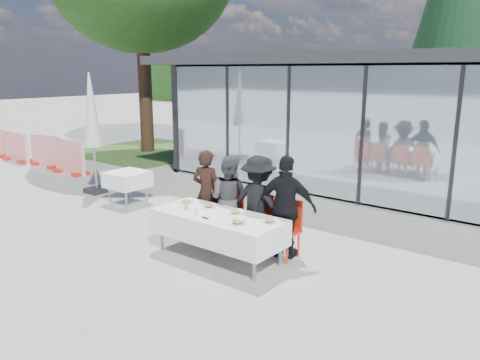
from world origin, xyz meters
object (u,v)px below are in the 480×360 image
object	(u,v)px
diner_c	(258,203)
juice_bottle	(186,205)
folded_eyeglasses	(205,218)
diner_chair_c	(259,219)
diner_d	(286,207)
plate_c	(236,212)
dining_table	(218,227)
diner_chair_a	(208,207)
plate_a	(186,202)
diner_a	(207,193)
spare_table_left	(127,180)
diner_chair_d	(287,225)
plate_b	(209,206)
market_umbrella	(92,117)
diner_chair_b	(230,212)
diner_b	(229,199)
plate_extra	(238,223)
plate_d	(270,222)

from	to	relation	value
diner_c	juice_bottle	distance (m)	1.23
juice_bottle	folded_eyeglasses	bearing A→B (deg)	-15.53
diner_chair_c	juice_bottle	xyz separation A→B (m)	(-0.90, -0.88, 0.30)
diner_d	plate_c	xyz separation A→B (m)	(-0.65, -0.52, -0.08)
dining_table	diner_d	size ratio (longest dim) A/B	1.31
diner_chair_a	juice_bottle	xyz separation A→B (m)	(0.29, -0.88, 0.30)
plate_a	folded_eyeglasses	xyz separation A→B (m)	(0.85, -0.44, -0.02)
dining_table	diner_d	xyz separation A→B (m)	(0.86, 0.72, 0.32)
diner_chair_a	plate_a	size ratio (longest dim) A/B	4.00
diner_a	diner_chair_c	distance (m)	1.22
folded_eyeglasses	spare_table_left	distance (m)	4.11
diner_chair_d	juice_bottle	size ratio (longest dim) A/B	5.84
juice_bottle	diner_chair_a	bearing A→B (deg)	108.33
dining_table	diner_chair_a	size ratio (longest dim) A/B	2.32
plate_b	spare_table_left	xyz separation A→B (m)	(-3.48, 1.02, -0.22)
plate_b	market_umbrella	xyz separation A→B (m)	(-4.85, 1.11, 1.14)
diner_chair_b	plate_b	bearing A→B (deg)	-91.18
diner_d	diner_b	bearing A→B (deg)	-15.13
diner_a	plate_c	size ratio (longest dim) A/B	6.71
diner_d	plate_extra	distance (m)	0.97
plate_c	plate_extra	size ratio (longest dim) A/B	1.00
diner_c	plate_d	xyz separation A→B (m)	(0.63, -0.57, -0.05)
diner_chair_c	plate_c	world-z (taller)	diner_chair_c
diner_a	diner_b	distance (m)	0.54
diner_a	market_umbrella	bearing A→B (deg)	-18.91
plate_b	juice_bottle	size ratio (longest dim) A/B	1.46
juice_bottle	market_umbrella	world-z (taller)	market_umbrella
plate_extra	juice_bottle	xyz separation A→B (m)	(-1.18, 0.08, 0.06)
diner_chair_d	plate_b	xyz separation A→B (m)	(-1.23, -0.56, 0.24)
diner_a	spare_table_left	size ratio (longest dim) A/B	1.90
diner_chair_b	plate_b	size ratio (longest dim) A/B	4.00
spare_table_left	market_umbrella	world-z (taller)	market_umbrella
diner_chair_c	plate_d	bearing A→B (deg)	-43.79
diner_chair_a	diner_b	world-z (taller)	diner_b
diner_a	diner_d	xyz separation A→B (m)	(1.76, 0.00, 0.04)
plate_d	diner_d	bearing A→B (deg)	96.34
diner_b	plate_a	size ratio (longest dim) A/B	6.48
juice_bottle	diner_d	bearing A→B (deg)	29.96
diner_d	juice_bottle	distance (m)	1.69
diner_chair_d	diner_chair_a	bearing A→B (deg)	180.00
diner_chair_d	plate_a	world-z (taller)	diner_chair_d
diner_b	plate_d	size ratio (longest dim) A/B	6.48
diner_chair_b	plate_c	world-z (taller)	diner_chair_b
diner_chair_d	plate_b	size ratio (longest dim) A/B	4.00
market_umbrella	diner_b	bearing A→B (deg)	-6.86
market_umbrella	dining_table	bearing A→B (deg)	-14.01
plate_a	plate_extra	bearing A→B (deg)	-13.68
diner_d	plate_b	size ratio (longest dim) A/B	7.05
diner_chair_c	plate_b	size ratio (longest dim) A/B	4.00
plate_c	diner_a	bearing A→B (deg)	154.71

